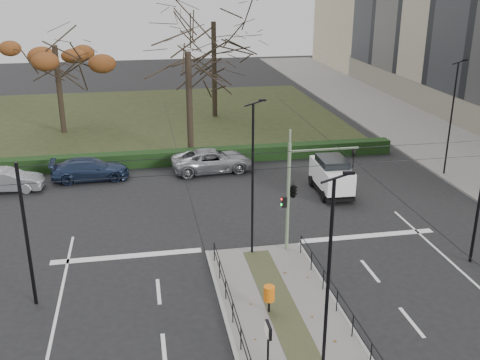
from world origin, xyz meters
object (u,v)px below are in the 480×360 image
object	(u,v)px
info_panel	(268,337)
bare_tree_center	(214,29)
traffic_light	(295,189)
parked_car_third	(90,169)
parked_car_fourth	(212,160)
rust_tree	(54,45)
streetlamp_sidewalk	(451,117)
bare_tree_near	(188,60)
streetlamp_median_far	(253,178)
streetlamp_median_near	(328,288)
litter_bin	(269,294)
white_van	(331,175)
parked_car_second	(7,180)

from	to	relation	value
info_panel	bare_tree_center	bearing A→B (deg)	84.54
traffic_light	parked_car_third	size ratio (longest dim) A/B	1.08
parked_car_fourth	rust_tree	xyz separation A→B (m)	(-10.84, 11.70, 6.42)
streetlamp_sidewalk	bare_tree_center	distance (m)	22.82
rust_tree	bare_tree_near	xyz separation A→B (m)	(9.74, -8.36, -0.19)
streetlamp_sidewalk	parked_car_third	size ratio (longest dim) A/B	1.52
streetlamp_median_far	streetlamp_median_near	bearing A→B (deg)	-88.45
streetlamp_sidewalk	litter_bin	bearing A→B (deg)	-137.99
white_van	bare_tree_center	world-z (taller)	bare_tree_center
streetlamp_sidewalk	bare_tree_center	bearing A→B (deg)	124.08
streetlamp_median_far	rust_tree	distance (m)	26.56
streetlamp_sidewalk	white_van	size ratio (longest dim) A/B	1.81
parked_car_second	parked_car_third	world-z (taller)	parked_car_third
streetlamp_median_far	streetlamp_sidewalk	size ratio (longest dim) A/B	0.99
litter_bin	bare_tree_center	bearing A→B (deg)	85.58
parked_car_third	bare_tree_center	xyz separation A→B (m)	(10.26, 15.16, 7.23)
streetlamp_median_near	parked_car_third	xyz separation A→B (m)	(-8.41, 21.59, -3.15)
info_panel	parked_car_fourth	world-z (taller)	info_panel
litter_bin	white_van	size ratio (longest dim) A/B	0.27
streetlamp_median_far	parked_car_second	size ratio (longest dim) A/B	1.74
traffic_light	streetlamp_median_far	world-z (taller)	streetlamp_median_far
streetlamp_sidewalk	parked_car_second	distance (m)	27.96
parked_car_fourth	bare_tree_near	distance (m)	7.15
bare_tree_center	white_van	bearing A→B (deg)	-78.31
parked_car_second	bare_tree_near	world-z (taller)	bare_tree_near
streetlamp_median_near	bare_tree_near	xyz separation A→B (m)	(-1.56, 25.13, 3.11)
traffic_light	streetlamp_median_near	xyz separation A→B (m)	(-1.72, -9.59, 0.64)
litter_bin	parked_car_fourth	size ratio (longest dim) A/B	0.21
parked_car_third	parked_car_fourth	world-z (taller)	parked_car_fourth
streetlamp_median_near	parked_car_second	size ratio (longest dim) A/B	1.74
parked_car_third	rust_tree	world-z (taller)	rust_tree
traffic_light	litter_bin	world-z (taller)	traffic_light
info_panel	rust_tree	size ratio (longest dim) A/B	0.23
info_panel	streetlamp_median_near	distance (m)	2.70
litter_bin	streetlamp_median_far	xyz separation A→B (m)	(0.38, 4.98, 2.92)
streetlamp_median_far	white_van	distance (m)	9.77
traffic_light	parked_car_fourth	size ratio (longest dim) A/B	0.98
parked_car_third	parked_car_fourth	bearing A→B (deg)	-90.40
traffic_light	parked_car_second	xyz separation A→B (m)	(-14.97, 10.86, -2.52)
streetlamp_median_far	bare_tree_center	xyz separation A→B (m)	(2.11, 27.19, 4.08)
white_van	streetlamp_sidewalk	bearing A→B (deg)	10.97
parked_car_fourth	white_van	distance (m)	8.37
parked_car_third	bare_tree_center	distance (m)	19.68
bare_tree_center	bare_tree_near	distance (m)	12.15
info_panel	parked_car_third	world-z (taller)	info_panel
streetlamp_median_far	parked_car_fourth	distance (m)	12.62
litter_bin	streetlamp_median_near	size ratio (longest dim) A/B	0.15
info_panel	bare_tree_center	distance (m)	36.66
info_panel	streetlamp_median_near	size ratio (longest dim) A/B	0.29
white_van	streetlamp_median_near	bearing A→B (deg)	-110.06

